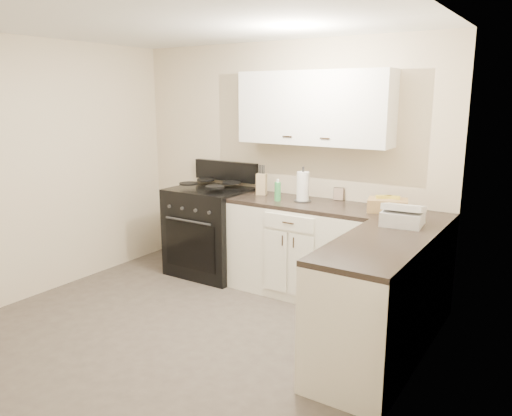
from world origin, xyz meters
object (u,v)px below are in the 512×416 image
Objects in this scene: stove at (211,233)px; wicker_basket at (388,205)px; knife_block at (262,184)px; countertop_grill at (403,218)px; paper_towel at (303,187)px.

wicker_basket is (1.96, 0.07, 0.54)m from stove.
knife_block is (0.59, 0.12, 0.59)m from stove.
knife_block reaches higher than countertop_grill.
stove is 3.26× the size of countertop_grill.
paper_towel reaches higher than wicker_basket.
countertop_grill is (1.62, -0.45, -0.05)m from knife_block.
stove is 0.84m from knife_block.
paper_towel is at bearing 155.90° from countertop_grill.
paper_towel is at bearing 2.62° from stove.
wicker_basket is 0.47m from countertop_grill.
knife_block is at bearing 177.70° from wicker_basket.
stove is at bearing -178.08° from wicker_basket.
knife_block is at bearing 159.43° from countertop_grill.
paper_towel is 0.85m from wicker_basket.
paper_towel reaches higher than knife_block.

